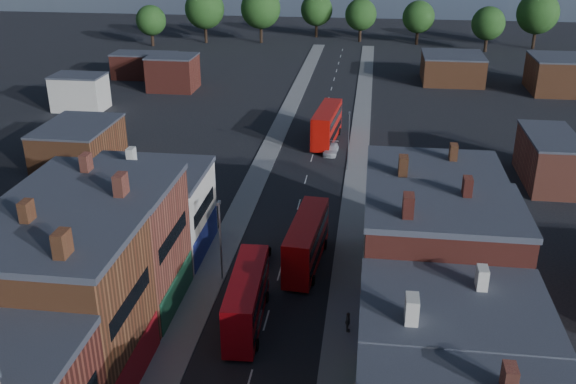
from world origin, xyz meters
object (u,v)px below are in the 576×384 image
(car_3, at_px, (331,149))
(ped_3, at_px, (348,322))
(car_2, at_px, (257,257))
(bus_0, at_px, (247,298))
(bus_1, at_px, (306,241))
(bus_2, at_px, (327,124))

(car_3, relative_size, ped_3, 2.55)
(car_2, relative_size, car_3, 0.98)
(bus_0, relative_size, car_2, 2.41)
(bus_1, relative_size, car_3, 2.47)
(bus_0, bearing_deg, car_2, 92.99)
(car_2, bearing_deg, bus_0, -80.52)
(car_3, bearing_deg, bus_2, 105.17)
(bus_1, bearing_deg, car_3, 94.27)
(bus_1, xyz_separation_m, car_3, (0.17, 32.29, -1.96))
(car_2, relative_size, ped_3, 2.49)
(ped_3, bearing_deg, bus_1, 17.93)
(car_2, bearing_deg, bus_1, 6.52)
(bus_0, xyz_separation_m, ped_3, (8.44, -0.14, -1.50))
(bus_0, distance_m, bus_2, 48.04)
(bus_2, bearing_deg, car_2, -91.01)
(bus_0, height_order, ped_3, bus_0)
(car_3, bearing_deg, car_2, -95.19)
(bus_0, distance_m, ped_3, 8.57)
(bus_0, relative_size, bus_2, 0.88)
(car_3, xyz_separation_m, ped_3, (4.40, -42.98, 0.36))
(bus_1, height_order, car_3, bus_1)
(ped_3, bearing_deg, bus_0, 83.82)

